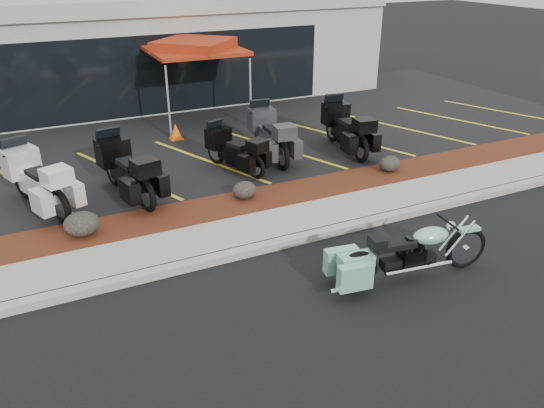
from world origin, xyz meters
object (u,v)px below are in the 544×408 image
touring_white (19,168)px  traffic_cone (176,131)px  hero_cruiser (467,242)px  popup_canopy (195,48)px

touring_white → traffic_cone: touring_white is taller
hero_cruiser → traffic_cone: bearing=114.6°
hero_cruiser → popup_canopy: (-1.53, 10.44, 1.99)m
traffic_cone → hero_cruiser: bearing=-73.1°
hero_cruiser → traffic_cone: (-2.72, 8.98, -0.15)m
traffic_cone → popup_canopy: popup_canopy is taller
touring_white → traffic_cone: 5.03m
popup_canopy → traffic_cone: bearing=-105.0°
hero_cruiser → traffic_cone: hero_cruiser is taller
popup_canopy → hero_cruiser: bearing=-57.3°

